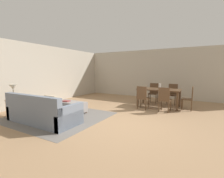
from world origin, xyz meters
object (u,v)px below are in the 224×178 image
at_px(dining_chair_near_right, 165,98).
at_px(dining_chair_far_left, 154,92).
at_px(dining_chair_near_left, 142,96).
at_px(vase_centerpiece, 160,86).
at_px(book_on_ottoman, 66,101).
at_px(table_lamp, 13,88).
at_px(side_table, 14,103).
at_px(ottoman_table, 70,106).
at_px(couch, 42,113).
at_px(dining_chair_far_right, 172,93).
at_px(dining_table, 159,91).
at_px(dining_chair_head_east, 189,97).

distance_m(dining_chair_near_right, dining_chair_far_left, 1.85).
height_order(dining_chair_near_left, vase_centerpiece, vase_centerpiece).
bearing_deg(book_on_ottoman, table_lamp, -136.86).
bearing_deg(side_table, ottoman_table, 41.55).
bearing_deg(couch, side_table, -179.46).
bearing_deg(dining_chair_far_right, book_on_ottoman, -132.51).
relative_size(ottoman_table, dining_chair_far_right, 1.29).
distance_m(dining_chair_near_right, dining_chair_far_right, 1.61).
relative_size(side_table, book_on_ottoman, 2.11).
height_order(side_table, dining_chair_near_left, dining_chair_near_left).
distance_m(side_table, dining_table, 5.47).
bearing_deg(dining_chair_far_left, side_table, -127.17).
distance_m(ottoman_table, table_lamp, 1.98).
bearing_deg(couch, dining_chair_head_east, 45.31).
xyz_separation_m(table_lamp, book_on_ottoman, (1.24, 1.16, -0.54)).
height_order(ottoman_table, dining_chair_near_left, dining_chair_near_left).
distance_m(couch, side_table, 1.44).
xyz_separation_m(side_table, dining_chair_far_right, (4.38, 4.59, 0.08)).
relative_size(table_lamp, dining_chair_near_left, 0.57).
bearing_deg(dining_chair_far_right, side_table, -133.67).
height_order(ottoman_table, table_lamp, table_lamp).
distance_m(dining_chair_near_right, book_on_ottoman, 3.61).
bearing_deg(table_lamp, dining_chair_far_right, 46.33).
distance_m(couch, vase_centerpiece, 4.58).
bearing_deg(table_lamp, dining_table, 43.78).
relative_size(side_table, table_lamp, 1.05).
xyz_separation_m(dining_chair_near_left, dining_chair_far_right, (0.88, 1.61, 0.00)).
height_order(dining_chair_far_left, dining_chair_head_east, same).
bearing_deg(side_table, dining_chair_far_right, 46.33).
distance_m(dining_chair_near_left, vase_centerpiece, 0.99).
xyz_separation_m(couch, vase_centerpiece, (2.55, 3.76, 0.59)).
height_order(table_lamp, vase_centerpiece, table_lamp).
bearing_deg(vase_centerpiece, book_on_ottoman, -136.44).
distance_m(dining_chair_far_right, book_on_ottoman, 4.66).
height_order(table_lamp, dining_chair_far_left, table_lamp).
height_order(dining_table, dining_chair_head_east, dining_chair_head_east).
bearing_deg(dining_chair_head_east, table_lamp, -143.82).
relative_size(dining_chair_near_left, dining_chair_far_left, 1.00).
relative_size(ottoman_table, table_lamp, 2.26).
distance_m(dining_chair_far_left, book_on_ottoman, 4.15).
distance_m(dining_chair_far_left, dining_chair_head_east, 1.84).
xyz_separation_m(dining_table, dining_chair_far_left, (-0.44, 0.85, -0.15)).
xyz_separation_m(side_table, dining_chair_far_left, (3.51, 4.63, 0.08)).
xyz_separation_m(table_lamp, dining_chair_head_east, (5.13, 3.75, -0.44)).
relative_size(table_lamp, book_on_ottoman, 2.02).
distance_m(dining_table, dining_chair_head_east, 1.19).
bearing_deg(dining_chair_head_east, dining_chair_near_left, -154.73).
relative_size(ottoman_table, side_table, 2.16).
xyz_separation_m(table_lamp, dining_table, (3.95, 3.78, -0.29)).
bearing_deg(dining_chair_head_east, dining_chair_far_right, 131.50).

